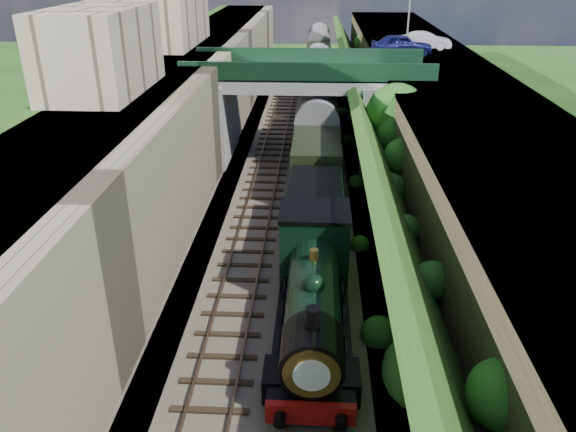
{
  "coord_description": "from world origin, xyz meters",
  "views": [
    {
      "loc": [
        1.19,
        -13.85,
        13.32
      ],
      "look_at": [
        0.0,
        8.68,
        2.72
      ],
      "focal_mm": 35.0,
      "sensor_mm": 36.0,
      "label": 1
    }
  ],
  "objects_px": {
    "lamppost": "(410,6)",
    "car_blue": "(402,45)",
    "locomotive": "(313,295)",
    "road_bridge": "(314,103)",
    "tender": "(315,217)",
    "car_silver": "(425,41)",
    "tree": "(397,116)"
  },
  "relations": [
    {
      "from": "car_silver",
      "to": "tender",
      "type": "distance_m",
      "value": 24.67
    },
    {
      "from": "road_bridge",
      "to": "car_blue",
      "type": "height_order",
      "value": "car_blue"
    },
    {
      "from": "road_bridge",
      "to": "car_silver",
      "type": "bearing_deg",
      "value": 47.26
    },
    {
      "from": "lamppost",
      "to": "car_silver",
      "type": "bearing_deg",
      "value": 19.84
    },
    {
      "from": "tender",
      "to": "locomotive",
      "type": "bearing_deg",
      "value": -90.0
    },
    {
      "from": "car_silver",
      "to": "car_blue",
      "type": "bearing_deg",
      "value": 149.71
    },
    {
      "from": "lamppost",
      "to": "car_blue",
      "type": "height_order",
      "value": "lamppost"
    },
    {
      "from": "tender",
      "to": "car_silver",
      "type": "bearing_deg",
      "value": 69.18
    },
    {
      "from": "road_bridge",
      "to": "tree",
      "type": "height_order",
      "value": "road_bridge"
    },
    {
      "from": "car_blue",
      "to": "tender",
      "type": "distance_m",
      "value": 21.14
    },
    {
      "from": "tender",
      "to": "lamppost",
      "type": "bearing_deg",
      "value": 72.21
    },
    {
      "from": "tree",
      "to": "tender",
      "type": "xyz_separation_m",
      "value": [
        -4.71,
        -7.72,
        -3.03
      ]
    },
    {
      "from": "road_bridge",
      "to": "car_silver",
      "type": "height_order",
      "value": "car_silver"
    },
    {
      "from": "tender",
      "to": "road_bridge",
      "type": "bearing_deg",
      "value": 91.13
    },
    {
      "from": "car_silver",
      "to": "tree",
      "type": "bearing_deg",
      "value": 171.8
    },
    {
      "from": "tree",
      "to": "car_silver",
      "type": "bearing_deg",
      "value": 75.42
    },
    {
      "from": "locomotive",
      "to": "tender",
      "type": "relative_size",
      "value": 1.7
    },
    {
      "from": "locomotive",
      "to": "road_bridge",
      "type": "bearing_deg",
      "value": 90.72
    },
    {
      "from": "road_bridge",
      "to": "lamppost",
      "type": "distance_m",
      "value": 12.82
    },
    {
      "from": "car_blue",
      "to": "tender",
      "type": "xyz_separation_m",
      "value": [
        -6.28,
        -19.45,
        -5.41
      ]
    },
    {
      "from": "locomotive",
      "to": "tender",
      "type": "height_order",
      "value": "locomotive"
    },
    {
      "from": "tree",
      "to": "tender",
      "type": "height_order",
      "value": "tree"
    },
    {
      "from": "road_bridge",
      "to": "lamppost",
      "type": "relative_size",
      "value": 2.67
    },
    {
      "from": "tree",
      "to": "car_silver",
      "type": "height_order",
      "value": "car_silver"
    },
    {
      "from": "car_blue",
      "to": "tender",
      "type": "bearing_deg",
      "value": 154.37
    },
    {
      "from": "car_blue",
      "to": "car_silver",
      "type": "relative_size",
      "value": 1.11
    },
    {
      "from": "car_silver",
      "to": "lamppost",
      "type": "bearing_deg",
      "value": 116.22
    },
    {
      "from": "car_blue",
      "to": "locomotive",
      "type": "height_order",
      "value": "car_blue"
    },
    {
      "from": "locomotive",
      "to": "tender",
      "type": "distance_m",
      "value": 7.37
    },
    {
      "from": "lamppost",
      "to": "car_blue",
      "type": "relative_size",
      "value": 1.31
    },
    {
      "from": "car_silver",
      "to": "locomotive",
      "type": "relative_size",
      "value": 0.4
    },
    {
      "from": "road_bridge",
      "to": "locomotive",
      "type": "height_order",
      "value": "road_bridge"
    }
  ]
}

